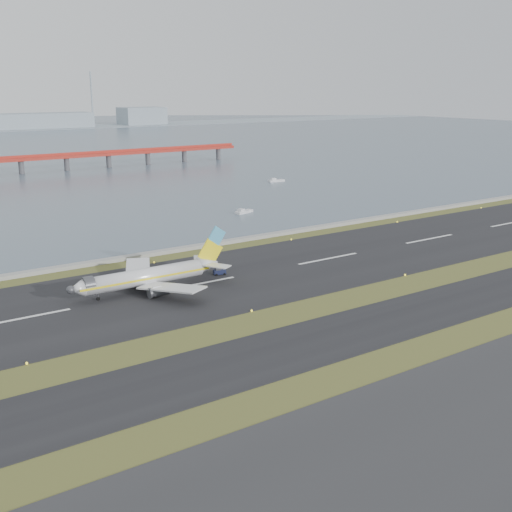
# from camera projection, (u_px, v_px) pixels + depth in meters

# --- Properties ---
(ground) EXTENTS (1000.00, 1000.00, 0.00)m
(ground) POSITION_uv_depth(u_px,v_px,m) (273.00, 323.00, 124.63)
(ground) COLOR #344819
(ground) RESTS_ON ground
(taxiway_strip) EXTENTS (1000.00, 18.00, 0.10)m
(taxiway_strip) POSITION_uv_depth(u_px,v_px,m) (313.00, 342.00, 115.07)
(taxiway_strip) COLOR black
(taxiway_strip) RESTS_ON ground
(runway_strip) EXTENTS (1000.00, 45.00, 0.10)m
(runway_strip) POSITION_uv_depth(u_px,v_px,m) (197.00, 284.00, 148.47)
(runway_strip) COLOR black
(runway_strip) RESTS_ON ground
(seawall) EXTENTS (1000.00, 2.50, 1.00)m
(seawall) POSITION_uv_depth(u_px,v_px,m) (142.00, 255.00, 172.20)
(seawall) COLOR #989892
(seawall) RESTS_ON ground
(red_pier) EXTENTS (260.00, 5.00, 10.20)m
(red_pier) POSITION_uv_depth(u_px,v_px,m) (21.00, 160.00, 332.50)
(red_pier) COLOR #A0251B
(red_pier) RESTS_ON ground
(airliner) EXTENTS (38.52, 32.89, 12.80)m
(airliner) POSITION_uv_depth(u_px,v_px,m) (151.00, 276.00, 143.29)
(airliner) COLOR silver
(airliner) RESTS_ON ground
(pushback_tug) EXTENTS (3.26, 2.40, 1.87)m
(pushback_tug) POSITION_uv_depth(u_px,v_px,m) (219.00, 271.00, 155.78)
(pushback_tug) COLOR #141937
(pushback_tug) RESTS_ON ground
(workboat_near) EXTENTS (8.08, 4.54, 1.87)m
(workboat_near) POSITION_uv_depth(u_px,v_px,m) (243.00, 212.00, 231.22)
(workboat_near) COLOR silver
(workboat_near) RESTS_ON ground
(workboat_far) EXTENTS (8.19, 3.25, 1.94)m
(workboat_far) POSITION_uv_depth(u_px,v_px,m) (276.00, 181.00, 307.04)
(workboat_far) COLOR silver
(workboat_far) RESTS_ON ground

